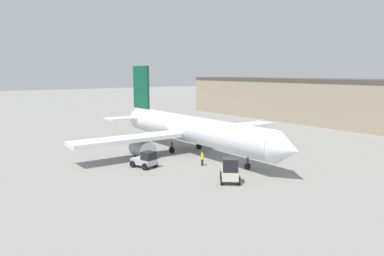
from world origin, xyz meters
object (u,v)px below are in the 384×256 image
Objects in this scene: ground_crew_worker at (202,159)px; pushback_tug at (145,160)px; belt_loader_truck at (230,171)px; airplane at (188,129)px; baggage_tug at (141,147)px.

pushback_tug reaches higher than ground_crew_worker.
airplane is at bearing -160.15° from belt_loader_truck.
belt_loader_truck is at bearing 5.32° from pushback_tug.
baggage_tug reaches higher than pushback_tug.
ground_crew_worker is at bearing 45.96° from pushback_tug.
belt_loader_truck reaches higher than ground_crew_worker.
belt_loader_truck is at bearing -19.39° from airplane.
baggage_tug is at bearing 167.34° from ground_crew_worker.
airplane reaches higher than baggage_tug.
airplane is 10.68× the size of belt_loader_truck.
belt_loader_truck reaches higher than baggage_tug.
airplane is 22.49× the size of ground_crew_worker.
pushback_tug is (-3.11, -5.86, 0.05)m from ground_crew_worker.
baggage_tug is (-2.20, -6.04, -2.22)m from airplane.
belt_loader_truck is at bearing 18.08° from baggage_tug.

